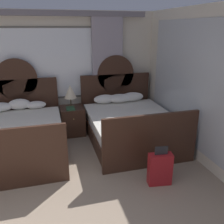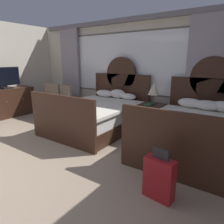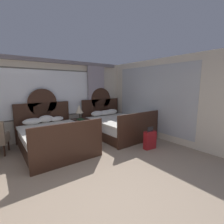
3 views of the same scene
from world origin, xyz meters
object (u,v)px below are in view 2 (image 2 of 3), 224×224
book_on_nightstand (149,104)px  suitcase_on_floor (159,178)px  armchair_by_window_left (72,100)px  dresser_minibar (2,104)px  bed_near_mirror (197,132)px  bed_near_window (98,114)px  armchair_by_window_centre (56,98)px  nightstand_between_beds (152,117)px  table_lamp_on_nightstand (154,89)px  tv_flatscreen (6,78)px

book_on_nightstand → suitcase_on_floor: bearing=-62.6°
book_on_nightstand → armchair_by_window_left: bearing=-178.4°
dresser_minibar → bed_near_mirror: bearing=9.1°
bed_near_window → armchair_by_window_centre: bed_near_window is taller
bed_near_window → armchair_by_window_centre: (-2.04, 0.47, 0.12)m
nightstand_between_beds → armchair_by_window_left: (-2.50, -0.18, 0.16)m
dresser_minibar → armchair_by_window_left: armchair_by_window_left is taller
nightstand_between_beds → dresser_minibar: 4.25m
book_on_nightstand → bed_near_window: bearing=-153.7°
table_lamp_on_nightstand → tv_flatscreen: 4.16m
bed_near_mirror → armchair_by_window_centre: bed_near_mirror is taller
armchair_by_window_left → suitcase_on_floor: bearing=-30.4°
bed_near_window → armchair_by_window_centre: 2.10m
table_lamp_on_nightstand → suitcase_on_floor: size_ratio=0.80×
tv_flatscreen → armchair_by_window_centre: size_ratio=0.87×
book_on_nightstand → suitcase_on_floor: book_on_nightstand is taller
bed_near_mirror → nightstand_between_beds: bed_near_mirror is taller
bed_near_mirror → armchair_by_window_centre: (-4.31, 0.46, 0.11)m
table_lamp_on_nightstand → dresser_minibar: size_ratio=0.29×
bed_near_mirror → dresser_minibar: bearing=-170.9°
dresser_minibar → suitcase_on_floor: dresser_minibar is taller
dresser_minibar → table_lamp_on_nightstand: bearing=20.5°
book_on_nightstand → tv_flatscreen: bearing=-163.5°
bed_near_window → suitcase_on_floor: size_ratio=3.46×
nightstand_between_beds → book_on_nightstand: 0.35m
nightstand_between_beds → armchair_by_window_left: size_ratio=0.68×
table_lamp_on_nightstand → book_on_nightstand: bearing=-102.7°
nightstand_between_beds → suitcase_on_floor: bearing=-64.5°
bed_near_window → suitcase_on_floor: bearing=-36.3°
bed_near_window → armchair_by_window_left: (-1.36, 0.47, 0.12)m
armchair_by_window_left → armchair_by_window_centre: same height
armchair_by_window_left → armchair_by_window_centre: 0.68m
armchair_by_window_centre → tv_flatscreen: bearing=-126.0°
tv_flatscreen → suitcase_on_floor: 5.22m
book_on_nightstand → armchair_by_window_centre: (-3.14, -0.07, -0.17)m
table_lamp_on_nightstand → dresser_minibar: table_lamp_on_nightstand is taller
bed_near_mirror → armchair_by_window_centre: bearing=173.9°
bed_near_window → book_on_nightstand: 1.25m
nightstand_between_beds → dresser_minibar: bearing=-160.0°
dresser_minibar → tv_flatscreen: tv_flatscreen is taller
dresser_minibar → armchair_by_window_left: bearing=40.5°
dresser_minibar → armchair_by_window_left: (1.50, 1.28, 0.06)m
nightstand_between_beds → dresser_minibar: size_ratio=0.35×
table_lamp_on_nightstand → armchair_by_window_centre: size_ratio=0.56×
table_lamp_on_nightstand → armchair_by_window_centre: table_lamp_on_nightstand is taller
dresser_minibar → tv_flatscreen: 0.75m
armchair_by_window_centre → bed_near_window: bearing=-12.9°
bed_near_window → nightstand_between_beds: 1.31m
tv_flatscreen → bed_near_window: bearing=12.3°
book_on_nightstand → armchair_by_window_centre: size_ratio=0.28×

